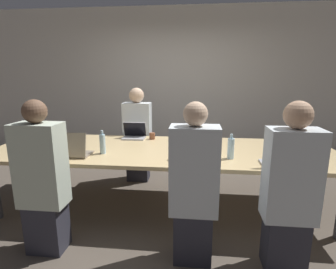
{
  "coord_description": "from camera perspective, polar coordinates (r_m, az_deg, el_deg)",
  "views": [
    {
      "loc": [
        0.38,
        -2.94,
        1.58
      ],
      "look_at": [
        0.06,
        0.1,
        0.89
      ],
      "focal_mm": 28.0,
      "sensor_mm": 36.0,
      "label": 1
    }
  ],
  "objects": [
    {
      "name": "ground_plane",
      "position": [
        3.36,
        -1.2,
        -15.33
      ],
      "size": [
        24.0,
        24.0,
        0.0
      ],
      "primitive_type": "plane",
      "color": "brown"
    },
    {
      "name": "curtain_wall",
      "position": [
        5.03,
        1.74,
        10.67
      ],
      "size": [
        12.0,
        0.06,
        2.8
      ],
      "color": "beige",
      "rests_on": "ground_plane"
    },
    {
      "name": "conference_table",
      "position": [
        3.09,
        -1.26,
        -4.0
      ],
      "size": [
        3.99,
        1.27,
        0.74
      ],
      "color": "#D6B77F",
      "rests_on": "ground_plane"
    },
    {
      "name": "laptop_near_midright",
      "position": [
        2.64,
        7.59,
        -4.19
      ],
      "size": [
        0.33,
        0.27,
        0.27
      ],
      "rotation": [
        0.0,
        0.0,
        3.14
      ],
      "color": "#B7B7BC",
      "rests_on": "conference_table"
    },
    {
      "name": "person_near_midright",
      "position": [
        2.23,
        5.63,
        -11.48
      ],
      "size": [
        0.4,
        0.24,
        1.38
      ],
      "rotation": [
        0.0,
        0.0,
        3.14
      ],
      "color": "#2D2D38",
      "rests_on": "ground_plane"
    },
    {
      "name": "cup_near_midright",
      "position": [
        2.68,
        1.88,
        -4.43
      ],
      "size": [
        0.09,
        0.09,
        0.1
      ],
      "color": "brown",
      "rests_on": "conference_table"
    },
    {
      "name": "bottle_near_midright",
      "position": [
        2.77,
        13.52,
        -2.89
      ],
      "size": [
        0.07,
        0.07,
        0.26
      ],
      "color": "#ADD1E0",
      "rests_on": "conference_table"
    },
    {
      "name": "laptop_near_left",
      "position": [
        2.94,
        -20.04,
        -3.1
      ],
      "size": [
        0.34,
        0.26,
        0.27
      ],
      "rotation": [
        0.0,
        0.0,
        3.14
      ],
      "color": "gray",
      "rests_on": "conference_table"
    },
    {
      "name": "person_near_left",
      "position": [
        2.59,
        -25.67,
        -9.13
      ],
      "size": [
        0.4,
        0.24,
        1.39
      ],
      "rotation": [
        0.0,
        0.0,
        3.14
      ],
      "color": "#2D2D38",
      "rests_on": "ground_plane"
    },
    {
      "name": "bottle_near_left",
      "position": [
        2.95,
        -14.06,
        -1.95
      ],
      "size": [
        0.06,
        0.06,
        0.26
      ],
      "color": "#ADD1E0",
      "rests_on": "conference_table"
    },
    {
      "name": "laptop_near_right",
      "position": [
        2.69,
        23.2,
        -5.04
      ],
      "size": [
        0.33,
        0.22,
        0.23
      ],
      "rotation": [
        0.0,
        0.0,
        3.14
      ],
      "color": "#B7B7BC",
      "rests_on": "conference_table"
    },
    {
      "name": "person_near_right",
      "position": [
        2.32,
        24.98,
        -11.31
      ],
      "size": [
        0.4,
        0.24,
        1.4
      ],
      "rotation": [
        0.0,
        0.0,
        3.14
      ],
      "color": "#2D2D38",
      "rests_on": "ground_plane"
    },
    {
      "name": "laptop_far_midleft",
      "position": [
        3.61,
        -7.33,
        0.2
      ],
      "size": [
        0.31,
        0.22,
        0.22
      ],
      "color": "#B7B7BC",
      "rests_on": "conference_table"
    },
    {
      "name": "person_far_midleft",
      "position": [
        3.97,
        -6.64,
        -0.4
      ],
      "size": [
        0.4,
        0.24,
        1.41
      ],
      "color": "#2D2D38",
      "rests_on": "ground_plane"
    },
    {
      "name": "cup_far_midleft",
      "position": [
        3.53,
        -3.46,
        -0.33
      ],
      "size": [
        0.08,
        0.08,
        0.09
      ],
      "color": "brown",
      "rests_on": "conference_table"
    },
    {
      "name": "stapler",
      "position": [
        3.0,
        7.12,
        -3.12
      ],
      "size": [
        0.06,
        0.15,
        0.05
      ],
      "rotation": [
        0.0,
        0.0,
        0.11
      ],
      "color": "black",
      "rests_on": "conference_table"
    }
  ]
}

